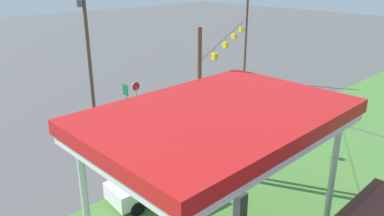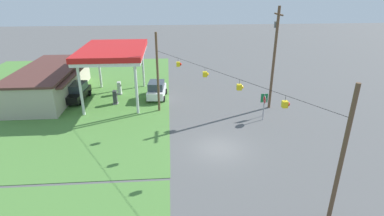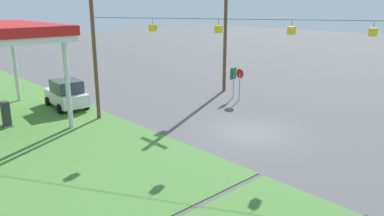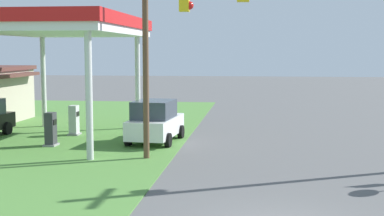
% 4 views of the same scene
% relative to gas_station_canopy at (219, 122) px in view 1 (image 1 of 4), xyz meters
% --- Properties ---
extents(ground_plane, '(160.00, 160.00, 0.00)m').
position_rel_gas_station_canopy_xyz_m(ground_plane, '(-12.28, -9.92, -5.52)').
color(ground_plane, '#565656').
extents(gas_station_canopy, '(10.29, 6.90, 6.05)m').
position_rel_gas_station_canopy_xyz_m(gas_station_canopy, '(0.00, 0.00, 0.00)').
color(gas_station_canopy, silver).
rests_on(gas_station_canopy, ground).
extents(fuel_pump_near, '(0.71, 0.56, 1.57)m').
position_rel_gas_station_canopy_xyz_m(fuel_pump_near, '(-1.60, -0.00, -4.78)').
color(fuel_pump_near, gray).
rests_on(fuel_pump_near, ground).
extents(car_at_pumps_front, '(4.30, 2.39, 2.04)m').
position_rel_gas_station_canopy_xyz_m(car_at_pumps_front, '(-0.02, -4.57, -4.50)').
color(car_at_pumps_front, white).
rests_on(car_at_pumps_front, ground).
extents(stop_sign_roadside, '(0.80, 0.08, 2.50)m').
position_rel_gas_station_canopy_xyz_m(stop_sign_roadside, '(-6.99, -15.24, -3.71)').
color(stop_sign_roadside, '#99999E').
rests_on(stop_sign_roadside, ground).
extents(route_sign, '(0.10, 0.70, 2.40)m').
position_rel_gas_station_canopy_xyz_m(route_sign, '(-6.12, -15.48, -3.81)').
color(route_sign, gray).
rests_on(route_sign, ground).
extents(utility_pole_main, '(2.20, 0.44, 10.55)m').
position_rel_gas_station_canopy_xyz_m(utility_pole_main, '(-3.90, -16.83, 0.36)').
color(utility_pole_main, brown).
rests_on(utility_pole_main, ground).
extents(signal_span_gantry, '(17.05, 10.24, 8.21)m').
position_rel_gas_station_canopy_xyz_m(signal_span_gantry, '(-12.28, -9.94, -1.03)').
color(signal_span_gantry, brown).
rests_on(signal_span_gantry, ground).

